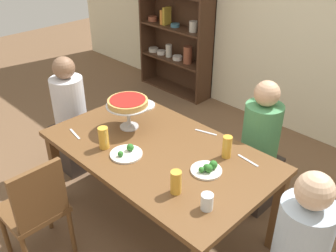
# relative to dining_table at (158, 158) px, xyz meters

# --- Properties ---
(ground_plane) EXTENTS (12.00, 12.00, 0.00)m
(ground_plane) POSITION_rel_dining_table_xyz_m (0.00, 0.00, -0.66)
(ground_plane) COLOR brown
(rear_partition) EXTENTS (8.00, 0.12, 2.80)m
(rear_partition) POSITION_rel_dining_table_xyz_m (0.00, 2.20, 0.74)
(rear_partition) COLOR beige
(rear_partition) RESTS_ON ground_plane
(dining_table) EXTENTS (1.69, 1.00, 0.74)m
(dining_table) POSITION_rel_dining_table_xyz_m (0.00, 0.00, 0.00)
(dining_table) COLOR brown
(dining_table) RESTS_ON ground_plane
(bookshelf) EXTENTS (1.10, 0.30, 2.21)m
(bookshelf) POSITION_rel_dining_table_xyz_m (-1.74, 2.01, 0.50)
(bookshelf) COLOR #422819
(bookshelf) RESTS_ON ground_plane
(diner_far_right) EXTENTS (0.34, 0.34, 1.15)m
(diner_far_right) POSITION_rel_dining_table_xyz_m (0.38, 0.78, -0.17)
(diner_far_right) COLOR #382D28
(diner_far_right) RESTS_ON ground_plane
(diner_head_west) EXTENTS (0.34, 0.34, 1.15)m
(diner_head_west) POSITION_rel_dining_table_xyz_m (-1.17, -0.03, -0.17)
(diner_head_west) COLOR #382D28
(diner_head_west) RESTS_ON ground_plane
(chair_near_left) EXTENTS (0.40, 0.40, 0.87)m
(chair_near_left) POSITION_rel_dining_table_xyz_m (-0.34, -0.84, -0.17)
(chair_near_left) COLOR brown
(chair_near_left) RESTS_ON ground_plane
(deep_dish_pizza_stand) EXTENTS (0.34, 0.34, 0.25)m
(deep_dish_pizza_stand) POSITION_rel_dining_table_xyz_m (-0.39, 0.05, 0.29)
(deep_dish_pizza_stand) COLOR silver
(deep_dish_pizza_stand) RESTS_ON dining_table
(salad_plate_near_diner) EXTENTS (0.23, 0.23, 0.07)m
(salad_plate_near_diner) POSITION_rel_dining_table_xyz_m (-0.10, -0.21, 0.10)
(salad_plate_near_diner) COLOR white
(salad_plate_near_diner) RESTS_ON dining_table
(salad_plate_far_diner) EXTENTS (0.23, 0.23, 0.06)m
(salad_plate_far_diner) POSITION_rel_dining_table_xyz_m (-0.59, 0.37, 0.10)
(salad_plate_far_diner) COLOR white
(salad_plate_far_diner) RESTS_ON dining_table
(salad_plate_spare) EXTENTS (0.21, 0.21, 0.07)m
(salad_plate_spare) POSITION_rel_dining_table_xyz_m (0.43, 0.04, 0.10)
(salad_plate_spare) COLOR white
(salad_plate_spare) RESTS_ON dining_table
(beer_glass_amber_tall) EXTENTS (0.07, 0.07, 0.17)m
(beer_glass_amber_tall) POSITION_rel_dining_table_xyz_m (-0.29, -0.27, 0.17)
(beer_glass_amber_tall) COLOR gold
(beer_glass_amber_tall) RESTS_ON dining_table
(beer_glass_amber_short) EXTENTS (0.07, 0.07, 0.16)m
(beer_glass_amber_short) POSITION_rel_dining_table_xyz_m (0.43, -0.26, 0.16)
(beer_glass_amber_short) COLOR gold
(beer_glass_amber_short) RESTS_ON dining_table
(beer_glass_amber_spare) EXTENTS (0.07, 0.07, 0.16)m
(beer_glass_amber_spare) POSITION_rel_dining_table_xyz_m (0.41, 0.27, 0.16)
(beer_glass_amber_spare) COLOR gold
(beer_glass_amber_spare) RESTS_ON dining_table
(water_glass_clear_near) EXTENTS (0.07, 0.07, 0.10)m
(water_glass_clear_near) POSITION_rel_dining_table_xyz_m (0.65, -0.23, 0.13)
(water_glass_clear_near) COLOR white
(water_glass_clear_near) RESTS_ON dining_table
(cutlery_fork_near) EXTENTS (0.18, 0.04, 0.00)m
(cutlery_fork_near) POSITION_rel_dining_table_xyz_m (0.55, 0.34, 0.08)
(cutlery_fork_near) COLOR silver
(cutlery_fork_near) RESTS_ON dining_table
(cutlery_knife_near) EXTENTS (0.18, 0.07, 0.00)m
(cutlery_knife_near) POSITION_rel_dining_table_xyz_m (0.10, 0.42, 0.08)
(cutlery_knife_near) COLOR silver
(cutlery_knife_near) RESTS_ON dining_table
(cutlery_fork_far) EXTENTS (0.18, 0.05, 0.00)m
(cutlery_fork_far) POSITION_rel_dining_table_xyz_m (-0.60, -0.32, 0.08)
(cutlery_fork_far) COLOR silver
(cutlery_fork_far) RESTS_ON dining_table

